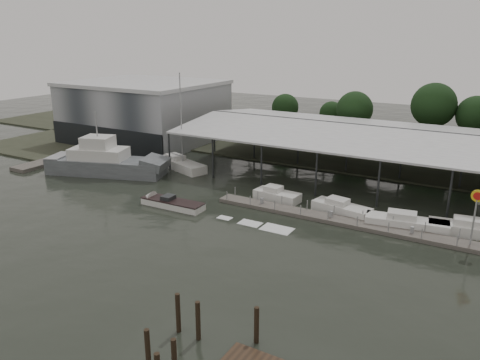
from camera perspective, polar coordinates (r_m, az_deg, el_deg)
The scene contains 17 objects.
ground at distance 47.49m, azimuth -9.47°, elevation -5.66°, with size 200.00×200.00×0.00m, color black.
land_strip_far at distance 82.57m, azimuth 9.30°, elevation 4.35°, with size 140.00×30.00×0.30m.
land_strip_west at distance 94.98m, azimuth -16.79°, elevation 5.53°, with size 20.00×40.00×0.30m.
storage_warehouse at distance 85.76m, azimuth -11.53°, elevation 8.24°, with size 24.50×20.50×10.50m.
covered_boat_shed at distance 63.60m, azimuth 19.35°, elevation 5.28°, with size 58.24×24.00×6.96m.
trawler_dock at distance 77.31m, azimuth -20.22°, elevation 2.72°, with size 3.00×18.00×0.50m.
floating_dock at distance 48.88m, azimuth 12.11°, elevation -4.88°, with size 28.00×2.00×1.40m.
shell_fuel_sign at distance 45.73m, azimuth 26.81°, elevation -3.02°, with size 1.10×0.18×5.55m.
grey_trawler at distance 66.50m, azimuth -15.90°, elevation 2.05°, with size 17.24×9.64×8.84m.
white_sailboat at distance 67.18m, azimuth -7.26°, elevation 1.93°, with size 9.42×5.47×13.68m.
speedboat_underway at distance 52.85m, azimuth -8.78°, elevation -2.75°, with size 19.13×2.58×2.00m.
moored_cruiser_0 at distance 54.17m, azimuth 4.49°, elevation -1.84°, with size 5.49×2.63×1.70m.
moored_cruiser_1 at distance 51.15m, azimuth 12.21°, elevation -3.38°, with size 6.63×3.38×1.70m.
moored_cruiser_2 at distance 49.11m, azimuth 19.56°, elevation -4.91°, with size 8.08×3.39×1.70m.
moored_cruiser_3 at distance 49.92m, azimuth 26.65°, elevation -5.44°, with size 8.55×3.36×1.70m.
mooring_pilings at distance 29.34m, azimuth -6.50°, elevation -19.10°, with size 5.19×6.85×3.35m.
horizon_tree_line at distance 81.96m, azimuth 26.11°, elevation 7.02°, with size 69.92×10.58×10.89m.
Camera 1 is at (28.35, -33.36, 18.39)m, focal length 35.00 mm.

